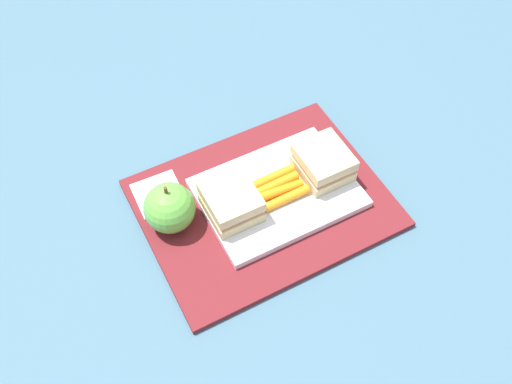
{
  "coord_description": "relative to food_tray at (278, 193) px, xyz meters",
  "views": [
    {
      "loc": [
        0.25,
        0.44,
        0.73
      ],
      "look_at": [
        0.01,
        0.0,
        0.04
      ],
      "focal_mm": 40.65,
      "sensor_mm": 36.0,
      "label": 1
    }
  ],
  "objects": [
    {
      "name": "lunchbag_mat",
      "position": [
        0.03,
        0.0,
        -0.01
      ],
      "size": [
        0.36,
        0.28,
        0.01
      ],
      "primitive_type": "cube",
      "color": "maroon",
      "rests_on": "ground_plane"
    },
    {
      "name": "sandwich_half_left",
      "position": [
        -0.08,
        0.0,
        0.03
      ],
      "size": [
        0.07,
        0.08,
        0.04
      ],
      "color": "#DBC189",
      "rests_on": "food_tray"
    },
    {
      "name": "apple",
      "position": [
        0.16,
        -0.03,
        0.03
      ],
      "size": [
        0.07,
        0.07,
        0.09
      ],
      "color": "#66B742",
      "rests_on": "lunchbag_mat"
    },
    {
      "name": "food_tray",
      "position": [
        0.0,
        0.0,
        0.0
      ],
      "size": [
        0.23,
        0.17,
        0.01
      ],
      "primitive_type": "cube",
      "color": "white",
      "rests_on": "lunchbag_mat"
    },
    {
      "name": "paper_napkin",
      "position": [
        0.16,
        -0.09,
        -0.0
      ],
      "size": [
        0.07,
        0.07,
        0.0
      ],
      "primitive_type": "cube",
      "rotation": [
        0.0,
        0.0,
        -0.04
      ],
      "color": "white",
      "rests_on": "lunchbag_mat"
    },
    {
      "name": "ground_plane",
      "position": [
        0.03,
        0.0,
        -0.02
      ],
      "size": [
        2.4,
        2.4,
        0.0
      ],
      "primitive_type": "plane",
      "color": "#42667A"
    },
    {
      "name": "sandwich_half_right",
      "position": [
        0.08,
        0.0,
        0.03
      ],
      "size": [
        0.07,
        0.08,
        0.04
      ],
      "color": "#DBC189",
      "rests_on": "food_tray"
    },
    {
      "name": "carrot_sticks_bundle",
      "position": [
        -0.0,
        0.0,
        0.01
      ],
      "size": [
        0.08,
        0.06,
        0.02
      ],
      "color": "orange",
      "rests_on": "food_tray"
    }
  ]
}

